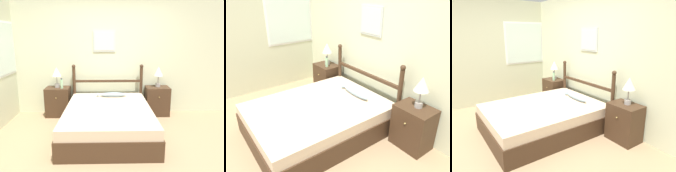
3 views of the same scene
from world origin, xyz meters
TOP-DOWN VIEW (x-y plane):
  - ground_plane at (0.00, 0.00)m, footprint 16.00×16.00m
  - wall_back at (-0.00, 1.73)m, footprint 6.40×0.08m
  - bed at (-0.05, 0.57)m, footprint 1.55×2.06m
  - headboard at (-0.05, 1.56)m, footprint 1.57×0.08m
  - nightstand_left at (-1.15, 1.48)m, footprint 0.51×0.41m
  - nightstand_right at (1.05, 1.48)m, footprint 0.51×0.41m
  - table_lamp_left at (-1.16, 1.51)m, footprint 0.20×0.20m
  - table_lamp_right at (1.06, 1.51)m, footprint 0.20×0.20m
  - bottle at (-1.04, 1.41)m, footprint 0.06×0.06m
  - fish_pillow at (0.04, 1.25)m, footprint 0.62×0.11m

SIDE VIEW (x-z plane):
  - ground_plane at x=0.00m, z-range 0.00..0.00m
  - bed at x=-0.05m, z-range 0.00..0.48m
  - nightstand_left at x=-1.15m, z-range 0.00..0.64m
  - nightstand_right at x=1.05m, z-range 0.00..0.64m
  - fish_pillow at x=0.04m, z-range 0.48..0.58m
  - headboard at x=-0.05m, z-range 0.06..1.19m
  - bottle at x=-1.04m, z-range 0.63..0.85m
  - table_lamp_left at x=-1.16m, z-range 0.73..1.17m
  - table_lamp_right at x=1.06m, z-range 0.73..1.17m
  - wall_back at x=0.00m, z-range 0.00..2.55m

